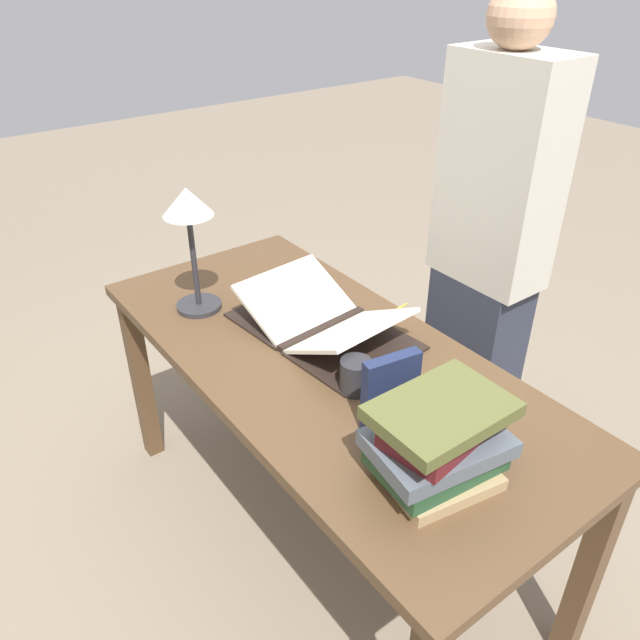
# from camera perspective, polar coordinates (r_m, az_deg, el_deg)

# --- Properties ---
(ground_plane) EXTENTS (12.00, 12.00, 0.00)m
(ground_plane) POSITION_cam_1_polar(r_m,az_deg,el_deg) (2.32, 0.46, -18.85)
(ground_plane) COLOR gray
(reading_desk) EXTENTS (1.60, 0.72, 0.76)m
(reading_desk) POSITION_cam_1_polar(r_m,az_deg,el_deg) (1.85, 0.54, -5.76)
(reading_desk) COLOR brown
(reading_desk) RESTS_ON ground_plane
(open_book) EXTENTS (0.59, 0.40, 0.13)m
(open_book) POSITION_cam_1_polar(r_m,az_deg,el_deg) (1.89, 0.22, -0.14)
(open_book) COLOR black
(open_book) RESTS_ON reading_desk
(book_stack_tall) EXTENTS (0.26, 0.32, 0.20)m
(book_stack_tall) POSITION_cam_1_polar(r_m,az_deg,el_deg) (1.40, 10.72, -10.87)
(book_stack_tall) COLOR tan
(book_stack_tall) RESTS_ON reading_desk
(book_standing_upright) EXTENTS (0.06, 0.15, 0.20)m
(book_standing_upright) POSITION_cam_1_polar(r_m,az_deg,el_deg) (1.51, 6.45, -6.55)
(book_standing_upright) COLOR #1E284C
(book_standing_upright) RESTS_ON reading_desk
(reading_lamp) EXTENTS (0.15, 0.15, 0.41)m
(reading_lamp) POSITION_cam_1_polar(r_m,az_deg,el_deg) (1.93, -11.89, 8.99)
(reading_lamp) COLOR #2D2D33
(reading_lamp) RESTS_ON reading_desk
(coffee_mug) EXTENTS (0.09, 0.10, 0.09)m
(coffee_mug) POSITION_cam_1_polar(r_m,az_deg,el_deg) (1.65, 3.27, -5.08)
(coffee_mug) COLOR #28282D
(coffee_mug) RESTS_ON reading_desk
(pencil) EXTENTS (0.04, 0.18, 0.01)m
(pencil) POSITION_cam_1_polar(r_m,az_deg,el_deg) (2.00, 6.38, 0.57)
(pencil) COLOR gold
(pencil) RESTS_ON reading_desk
(person_reader) EXTENTS (0.36, 0.21, 1.70)m
(person_reader) POSITION_cam_1_polar(r_m,az_deg,el_deg) (2.16, 14.88, 4.50)
(person_reader) COLOR #2D3342
(person_reader) RESTS_ON ground_plane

